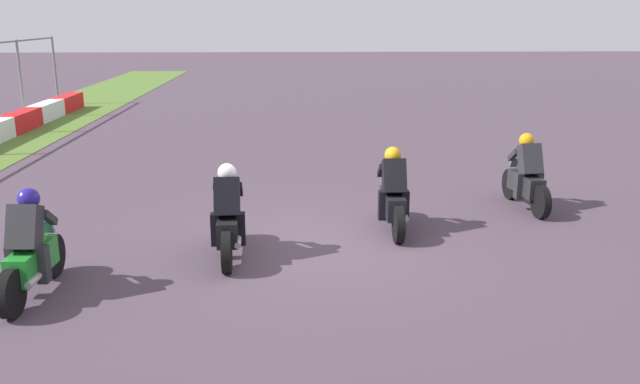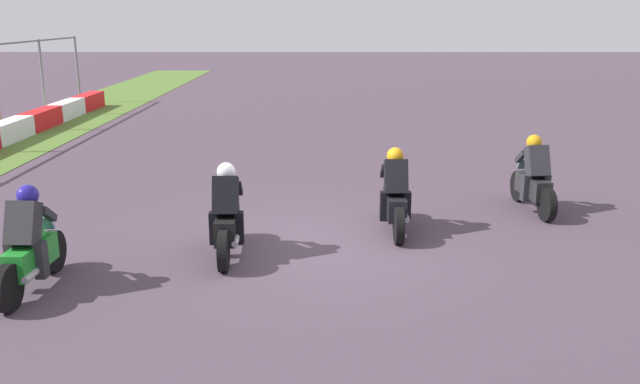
# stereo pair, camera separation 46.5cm
# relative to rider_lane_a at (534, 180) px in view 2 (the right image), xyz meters

# --- Properties ---
(ground_plane) EXTENTS (120.00, 120.00, 0.00)m
(ground_plane) POSITION_rel_rider_lane_a_xyz_m (-2.04, 4.26, -0.62)
(ground_plane) COLOR #493A47
(rider_lane_a) EXTENTS (2.04, 0.56, 1.51)m
(rider_lane_a) POSITION_rel_rider_lane_a_xyz_m (0.00, 0.00, 0.00)
(rider_lane_a) COLOR black
(rider_lane_a) RESTS_ON ground_plane
(rider_lane_b) EXTENTS (2.04, 0.54, 1.51)m
(rider_lane_b) POSITION_rel_rider_lane_a_xyz_m (-1.30, 2.87, 0.00)
(rider_lane_b) COLOR black
(rider_lane_b) RESTS_ON ground_plane
(rider_lane_c) EXTENTS (2.04, 0.55, 1.51)m
(rider_lane_c) POSITION_rel_rider_lane_a_xyz_m (-2.55, 5.69, 0.00)
(rider_lane_c) COLOR black
(rider_lane_c) RESTS_ON ground_plane
(rider_lane_d) EXTENTS (2.04, 0.55, 1.51)m
(rider_lane_d) POSITION_rel_rider_lane_a_xyz_m (-3.99, 8.25, 0.00)
(rider_lane_d) COLOR black
(rider_lane_d) RESTS_ON ground_plane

